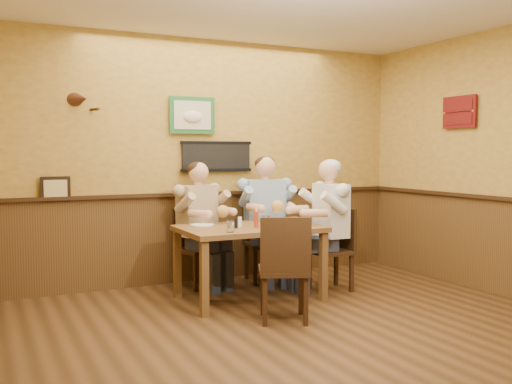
# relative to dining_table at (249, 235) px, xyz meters

# --- Properties ---
(room) EXTENTS (5.02, 5.03, 2.81)m
(room) POSITION_rel_dining_table_xyz_m (0.09, -1.29, 1.03)
(room) COLOR #372310
(room) RESTS_ON ground
(dining_table) EXTENTS (1.40, 0.90, 0.75)m
(dining_table) POSITION_rel_dining_table_xyz_m (0.00, 0.00, 0.00)
(dining_table) COLOR brown
(dining_table) RESTS_ON ground
(chair_back_left) EXTENTS (0.51, 0.51, 0.88)m
(chair_back_left) POSITION_rel_dining_table_xyz_m (-0.29, 0.74, -0.22)
(chair_back_left) COLOR #352111
(chair_back_left) RESTS_ON ground
(chair_back_right) EXTENTS (0.48, 0.48, 0.91)m
(chair_back_right) POSITION_rel_dining_table_xyz_m (0.51, 0.66, -0.20)
(chair_back_right) COLOR #352111
(chair_back_right) RESTS_ON ground
(chair_right_end) EXTENTS (0.44, 0.44, 0.89)m
(chair_right_end) POSITION_rel_dining_table_xyz_m (0.96, -0.03, -0.21)
(chair_right_end) COLOR #352111
(chair_right_end) RESTS_ON ground
(chair_near_side) EXTENTS (0.58, 0.58, 0.95)m
(chair_near_side) POSITION_rel_dining_table_xyz_m (-0.04, -0.80, -0.18)
(chair_near_side) COLOR #352111
(chair_near_side) RESTS_ON ground
(diner_tan_shirt) EXTENTS (0.73, 0.73, 1.25)m
(diner_tan_shirt) POSITION_rel_dining_table_xyz_m (-0.29, 0.74, -0.03)
(diner_tan_shirt) COLOR #C6AD88
(diner_tan_shirt) RESTS_ON ground
(diner_blue_polo) EXTENTS (0.68, 0.68, 1.30)m
(diner_blue_polo) POSITION_rel_dining_table_xyz_m (0.51, 0.66, -0.01)
(diner_blue_polo) COLOR #87A4CB
(diner_blue_polo) RESTS_ON ground
(diner_white_elder) EXTENTS (0.63, 0.63, 1.28)m
(diner_white_elder) POSITION_rel_dining_table_xyz_m (0.96, -0.03, -0.02)
(diner_white_elder) COLOR silver
(diner_white_elder) RESTS_ON ground
(water_glass_left) EXTENTS (0.09, 0.09, 0.11)m
(water_glass_left) POSITION_rel_dining_table_xyz_m (-0.34, -0.31, 0.15)
(water_glass_left) COLOR silver
(water_glass_left) RESTS_ON dining_table
(water_glass_mid) EXTENTS (0.11, 0.11, 0.13)m
(water_glass_mid) POSITION_rel_dining_table_xyz_m (0.06, -0.25, 0.16)
(water_glass_mid) COLOR white
(water_glass_mid) RESTS_ON dining_table
(cola_tumbler) EXTENTS (0.09, 0.09, 0.10)m
(cola_tumbler) POSITION_rel_dining_table_xyz_m (0.40, -0.23, 0.14)
(cola_tumbler) COLOR black
(cola_tumbler) RESTS_ON dining_table
(hot_sauce_bottle) EXTENTS (0.04, 0.04, 0.17)m
(hot_sauce_bottle) POSITION_rel_dining_table_xyz_m (0.03, -0.10, 0.18)
(hot_sauce_bottle) COLOR red
(hot_sauce_bottle) RESTS_ON dining_table
(salt_shaker) EXTENTS (0.05, 0.05, 0.10)m
(salt_shaker) POSITION_rel_dining_table_xyz_m (-0.10, 0.02, 0.14)
(salt_shaker) COLOR white
(salt_shaker) RESTS_ON dining_table
(pepper_shaker) EXTENTS (0.04, 0.04, 0.09)m
(pepper_shaker) POSITION_rel_dining_table_xyz_m (-0.19, -0.08, 0.14)
(pepper_shaker) COLOR black
(pepper_shaker) RESTS_ON dining_table
(plate_far_left) EXTENTS (0.24, 0.24, 0.02)m
(plate_far_left) POSITION_rel_dining_table_xyz_m (-0.42, 0.25, 0.10)
(plate_far_left) COLOR silver
(plate_far_left) RESTS_ON dining_table
(plate_far_right) EXTENTS (0.29, 0.29, 0.02)m
(plate_far_right) POSITION_rel_dining_table_xyz_m (0.45, 0.19, 0.10)
(plate_far_right) COLOR white
(plate_far_right) RESTS_ON dining_table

